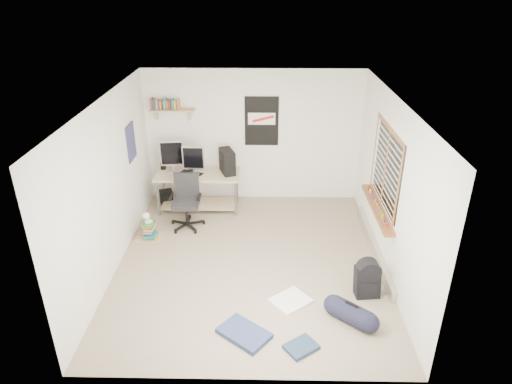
{
  "coord_description": "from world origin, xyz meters",
  "views": [
    {
      "loc": [
        0.2,
        -5.84,
        4.02
      ],
      "look_at": [
        0.09,
        0.12,
        1.13
      ],
      "focal_mm": 32.0,
      "sensor_mm": 36.0,
      "label": 1
    }
  ],
  "objects_px": {
    "desk": "(199,191)",
    "duffel_bag": "(351,313)",
    "book_stack": "(149,230)",
    "office_chair": "(186,201)",
    "backpack": "(367,282)"
  },
  "relations": [
    {
      "from": "desk",
      "to": "book_stack",
      "type": "bearing_deg",
      "value": -140.36
    },
    {
      "from": "desk",
      "to": "backpack",
      "type": "relative_size",
      "value": 3.46
    },
    {
      "from": "duffel_bag",
      "to": "backpack",
      "type": "bearing_deg",
      "value": 102.33
    },
    {
      "from": "duffel_bag",
      "to": "book_stack",
      "type": "height_order",
      "value": "duffel_bag"
    },
    {
      "from": "desk",
      "to": "office_chair",
      "type": "distance_m",
      "value": 0.7
    },
    {
      "from": "office_chair",
      "to": "book_stack",
      "type": "relative_size",
      "value": 2.13
    },
    {
      "from": "backpack",
      "to": "duffel_bag",
      "type": "height_order",
      "value": "backpack"
    },
    {
      "from": "desk",
      "to": "duffel_bag",
      "type": "bearing_deg",
      "value": -69.48
    },
    {
      "from": "duffel_bag",
      "to": "office_chair",
      "type": "bearing_deg",
      "value": 176.65
    },
    {
      "from": "duffel_bag",
      "to": "book_stack",
      "type": "xyz_separation_m",
      "value": [
        -3.02,
        1.99,
        0.01
      ]
    },
    {
      "from": "desk",
      "to": "office_chair",
      "type": "bearing_deg",
      "value": -116.86
    },
    {
      "from": "book_stack",
      "to": "backpack",
      "type": "bearing_deg",
      "value": -23.03
    },
    {
      "from": "book_stack",
      "to": "office_chair",
      "type": "bearing_deg",
      "value": 32.92
    },
    {
      "from": "office_chair",
      "to": "backpack",
      "type": "distance_m",
      "value": 3.3
    },
    {
      "from": "office_chair",
      "to": "book_stack",
      "type": "bearing_deg",
      "value": -147.67
    }
  ]
}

